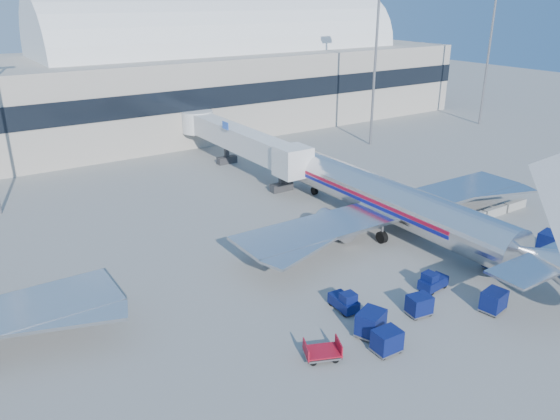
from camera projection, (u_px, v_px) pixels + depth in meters
ground at (342, 281)px, 42.22m from camera, size 260.00×260.00×0.00m
terminal at (12, 96)px, 75.96m from camera, size 170.00×28.15×21.00m
airliner_main at (397, 203)px, 49.76m from camera, size 32.00×37.26×12.07m
jetbridge_near at (234, 137)px, 68.59m from camera, size 4.40×27.50×6.25m
mast_east at (377, 40)px, 75.44m from camera, size 2.00×1.20×22.60m
mast_far_east at (491, 34)px, 88.23m from camera, size 2.00×1.20×22.60m
barrier_near at (473, 219)px, 52.82m from camera, size 3.00×0.55×0.90m
barrier_mid at (495, 212)px, 54.51m from camera, size 3.00×0.55×0.90m
barrier_far at (515, 205)px, 56.20m from camera, size 3.00×0.55×0.90m
tug_lead at (432, 281)px, 40.78m from camera, size 2.43×1.41×1.51m
tug_right at (495, 261)px, 44.05m from camera, size 2.21×1.27×1.38m
tug_left at (344, 301)px, 38.12m from camera, size 1.29×2.38×1.51m
cart_train_a at (419, 305)px, 37.52m from camera, size 1.82×1.49×1.46m
cart_train_b at (371, 323)px, 35.21m from camera, size 2.37×2.11×1.72m
cart_train_c at (387, 341)px, 33.55m from camera, size 1.79×1.39×1.54m
cart_solo_near at (494, 301)px, 37.92m from camera, size 1.99×1.65×1.57m
cart_solo_far at (549, 241)px, 46.80m from camera, size 2.23×1.85×1.76m
cart_open_red at (323, 353)px, 33.10m from camera, size 2.57×2.22×0.58m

